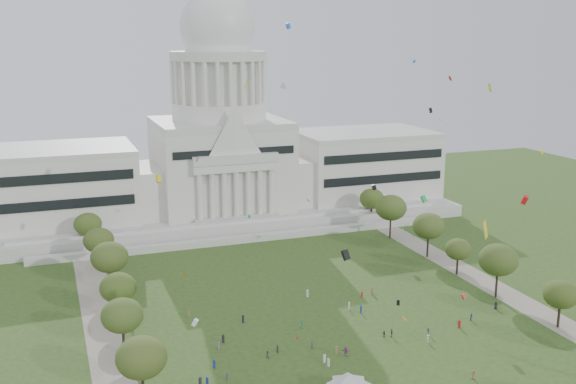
% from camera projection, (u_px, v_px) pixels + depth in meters
% --- Properties ---
extents(ground, '(400.00, 400.00, 0.00)m').
position_uv_depth(ground, '(365.00, 357.00, 134.29)').
color(ground, '#2F4C1C').
rests_on(ground, ground).
extents(capitol, '(160.00, 64.50, 91.30)m').
position_uv_depth(capitol, '(221.00, 155.00, 233.19)').
color(capitol, beige).
rests_on(capitol, ground).
extents(path_left, '(8.00, 160.00, 0.04)m').
position_uv_depth(path_left, '(104.00, 332.00, 145.79)').
color(path_left, gray).
rests_on(path_left, ground).
extents(path_right, '(8.00, 160.00, 0.04)m').
position_uv_depth(path_right, '(478.00, 278.00, 177.69)').
color(path_right, gray).
rests_on(path_right, ground).
extents(row_tree_l_1, '(8.86, 8.86, 12.59)m').
position_uv_depth(row_tree_l_1, '(141.00, 358.00, 114.89)').
color(row_tree_l_1, black).
rests_on(row_tree_l_1, ground).
extents(row_tree_r_1, '(7.58, 7.58, 10.78)m').
position_uv_depth(row_tree_r_1, '(561.00, 295.00, 146.30)').
color(row_tree_r_1, black).
rests_on(row_tree_r_1, ground).
extents(row_tree_l_2, '(8.42, 8.42, 11.97)m').
position_uv_depth(row_tree_l_2, '(122.00, 316.00, 133.22)').
color(row_tree_l_2, black).
rests_on(row_tree_l_2, ground).
extents(row_tree_r_2, '(9.55, 9.55, 13.58)m').
position_uv_depth(row_tree_r_2, '(498.00, 260.00, 162.72)').
color(row_tree_r_2, black).
rests_on(row_tree_r_2, ground).
extents(row_tree_l_3, '(8.12, 8.12, 11.55)m').
position_uv_depth(row_tree_l_3, '(118.00, 288.00, 148.82)').
color(row_tree_l_3, black).
rests_on(row_tree_l_3, ground).
extents(row_tree_r_3, '(7.01, 7.01, 9.98)m').
position_uv_depth(row_tree_r_3, '(458.00, 249.00, 178.99)').
color(row_tree_r_3, black).
rests_on(row_tree_r_3, ground).
extents(row_tree_l_4, '(9.29, 9.29, 13.21)m').
position_uv_depth(row_tree_l_4, '(109.00, 257.00, 165.48)').
color(row_tree_l_4, black).
rests_on(row_tree_l_4, ground).
extents(row_tree_r_4, '(9.19, 9.19, 13.06)m').
position_uv_depth(row_tree_r_4, '(429.00, 226.00, 192.85)').
color(row_tree_r_4, black).
rests_on(row_tree_r_4, ground).
extents(row_tree_l_5, '(8.33, 8.33, 11.85)m').
position_uv_depth(row_tree_l_5, '(99.00, 240.00, 182.35)').
color(row_tree_l_5, black).
rests_on(row_tree_l_5, ground).
extents(row_tree_r_5, '(9.82, 9.82, 13.96)m').
position_uv_depth(row_tree_r_5, '(391.00, 208.00, 210.72)').
color(row_tree_r_5, black).
rests_on(row_tree_r_5, ground).
extents(row_tree_l_6, '(8.19, 8.19, 11.64)m').
position_uv_depth(row_tree_l_6, '(88.00, 224.00, 198.42)').
color(row_tree_l_6, black).
rests_on(row_tree_l_6, ground).
extents(row_tree_r_6, '(8.42, 8.42, 11.97)m').
position_uv_depth(row_tree_r_6, '(372.00, 199.00, 228.29)').
color(row_tree_r_6, black).
rests_on(row_tree_r_6, ground).
extents(event_tent, '(10.58, 10.58, 4.51)m').
position_uv_depth(event_tent, '(349.00, 379.00, 118.77)').
color(event_tent, '#4C4C4C').
rests_on(event_tent, ground).
extents(person_0, '(1.00, 1.04, 1.79)m').
position_uv_depth(person_0, '(496.00, 305.00, 157.74)').
color(person_0, '#26262B').
rests_on(person_0, ground).
extents(person_2, '(0.89, 0.81, 1.57)m').
position_uv_depth(person_2, '(472.00, 317.00, 151.35)').
color(person_2, navy).
rests_on(person_2, ground).
extents(person_3, '(0.64, 1.16, 1.75)m').
position_uv_depth(person_3, '(428.00, 331.00, 144.02)').
color(person_3, '#4C4C51').
rests_on(person_3, ground).
extents(person_4, '(0.82, 1.18, 1.82)m').
position_uv_depth(person_4, '(392.00, 333.00, 143.19)').
color(person_4, '#4C4C51').
rests_on(person_4, ground).
extents(person_5, '(1.93, 1.50, 1.95)m').
position_uv_depth(person_5, '(346.00, 351.00, 134.67)').
color(person_5, '#994C8C').
rests_on(person_5, ground).
extents(person_6, '(0.73, 0.97, 1.79)m').
position_uv_depth(person_6, '(473.00, 375.00, 125.58)').
color(person_6, olive).
rests_on(person_6, ground).
extents(person_8, '(0.85, 0.63, 1.58)m').
position_uv_depth(person_8, '(267.00, 354.00, 133.78)').
color(person_8, '#4C4C51').
rests_on(person_8, ground).
extents(person_9, '(1.13, 1.24, 1.73)m').
position_uv_depth(person_9, '(428.00, 339.00, 140.53)').
color(person_9, silver).
rests_on(person_9, ground).
extents(person_10, '(0.55, 0.90, 1.46)m').
position_uv_depth(person_10, '(384.00, 334.00, 142.99)').
color(person_10, '#26262B').
rests_on(person_10, ground).
extents(distant_crowd, '(68.07, 34.99, 1.88)m').
position_uv_depth(distant_crowd, '(284.00, 331.00, 144.19)').
color(distant_crowd, '#26262B').
rests_on(distant_crowd, ground).
extents(kite_swarm, '(78.19, 107.24, 61.41)m').
position_uv_depth(kite_swarm, '(363.00, 202.00, 141.25)').
color(kite_swarm, blue).
rests_on(kite_swarm, ground).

